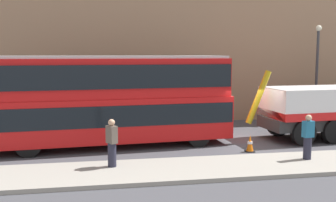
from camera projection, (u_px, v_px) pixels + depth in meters
ground_plane at (246, 142)px, 18.78m from camera, size 120.00×120.00×0.00m
near_kerb at (288, 164)px, 14.66m from camera, size 60.00×2.80×0.15m
double_decker_bus at (108, 97)px, 17.54m from camera, size 11.17×3.35×4.06m
pedestrian_onlooker at (112, 144)px, 13.98m from camera, size 0.43×0.48×1.71m
pedestrian_bystander at (308, 137)px, 14.99m from camera, size 0.45×0.36×1.71m
traffic_cone_near_bus at (250, 144)px, 16.78m from camera, size 0.36×0.36×0.72m
street_lamp at (317, 65)px, 23.65m from camera, size 0.36×0.36×5.83m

